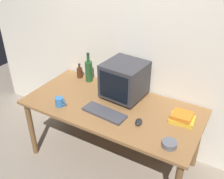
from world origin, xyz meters
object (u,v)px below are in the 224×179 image
(bottle_short, at_px, (80,72))
(book_stack, at_px, (182,118))
(crt_monitor, at_px, (124,80))
(bottle_tall, at_px, (89,70))
(keyboard, at_px, (104,113))
(cd_spindle, at_px, (169,144))
(computer_mouse, at_px, (139,122))
(mug, at_px, (60,102))

(bottle_short, distance_m, book_stack, 1.29)
(crt_monitor, distance_m, bottle_tall, 0.51)
(keyboard, height_order, bottle_short, bottle_short)
(keyboard, distance_m, book_stack, 0.70)
(keyboard, relative_size, cd_spindle, 3.50)
(bottle_short, bearing_deg, cd_spindle, -24.61)
(computer_mouse, relative_size, mug, 0.83)
(crt_monitor, distance_m, keyboard, 0.40)
(cd_spindle, bearing_deg, bottle_short, 155.39)
(crt_monitor, xyz_separation_m, bottle_short, (-0.64, 0.12, -0.13))
(computer_mouse, distance_m, book_stack, 0.39)
(book_stack, distance_m, mug, 1.14)
(bottle_short, relative_size, mug, 1.48)
(bottle_short, bearing_deg, keyboard, -37.42)
(keyboard, xyz_separation_m, computer_mouse, (0.34, 0.03, 0.01))
(mug, distance_m, cd_spindle, 1.10)
(mug, bearing_deg, computer_mouse, 9.34)
(keyboard, height_order, book_stack, book_stack)
(crt_monitor, bearing_deg, bottle_tall, 168.66)
(keyboard, xyz_separation_m, book_stack, (0.65, 0.25, 0.02))
(computer_mouse, height_order, book_stack, book_stack)
(crt_monitor, relative_size, bottle_tall, 1.21)
(bottle_short, distance_m, mug, 0.60)
(keyboard, relative_size, computer_mouse, 4.20)
(keyboard, bearing_deg, book_stack, 25.95)
(crt_monitor, xyz_separation_m, mug, (-0.46, -0.46, -0.15))
(cd_spindle, bearing_deg, keyboard, 170.29)
(crt_monitor, distance_m, bottle_short, 0.66)
(computer_mouse, xyz_separation_m, book_stack, (0.32, 0.22, 0.02))
(keyboard, bearing_deg, computer_mouse, 9.52)
(crt_monitor, relative_size, bottle_short, 2.35)
(keyboard, relative_size, mug, 3.50)
(keyboard, bearing_deg, bottle_tall, 141.55)
(bottle_short, height_order, cd_spindle, bottle_short)
(keyboard, height_order, bottle_tall, bottle_tall)
(cd_spindle, bearing_deg, bottle_tall, 153.45)
(crt_monitor, height_order, cd_spindle, crt_monitor)
(bottle_tall, bearing_deg, computer_mouse, -27.89)
(bottle_tall, bearing_deg, mug, -86.10)
(bottle_short, distance_m, cd_spindle, 1.41)
(computer_mouse, height_order, bottle_short, bottle_short)
(bottle_tall, bearing_deg, bottle_short, 172.99)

